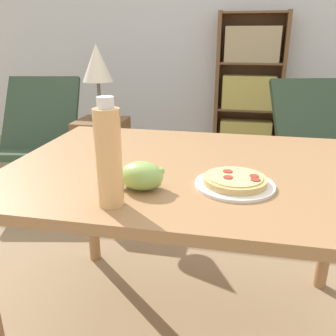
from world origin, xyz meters
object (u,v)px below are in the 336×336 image
Objects in this scene: lounge_chair_near at (38,158)px; lounge_chair_far at (315,164)px; side_table at (104,161)px; grape_bunch at (141,176)px; pizza_on_plate at (235,182)px; drink_bottle at (109,157)px; table_lamp at (97,67)px; bookshelf at (249,90)px.

lounge_chair_near and lounge_chair_far have the same top height.
grape_bunch is at bearing -63.66° from side_table.
pizza_on_plate is 1.81× the size of grape_bunch.
side_table is (-0.65, 1.53, -0.58)m from drink_bottle.
table_lamp is (-0.98, 1.34, 0.23)m from pizza_on_plate.
side_table is at bearing 116.34° from grape_bunch.
side_table is at bearing -15.14° from lounge_chair_near.
grape_bunch is at bearing -60.06° from lounge_chair_near.
drink_bottle is (-0.05, -0.12, 0.10)m from grape_bunch.
pizza_on_plate is 0.29m from grape_bunch.
lounge_chair_near reaches higher than pizza_on_plate.
pizza_on_plate is 1.72m from side_table.
grape_bunch reaches higher than pizza_on_plate.
table_lamp reaches higher than lounge_chair_far.
grape_bunch is 0.16m from drink_bottle.
lounge_chair_near is 2.14m from lounge_chair_far.
drink_bottle is 0.47× the size of side_table.
table_lamp is (0.56, -0.04, 0.71)m from lounge_chair_near.
pizza_on_plate is 2.73m from bookshelf.
drink_bottle reaches higher than pizza_on_plate.
lounge_chair_far is at bearing 11.68° from table_lamp.
lounge_chair_near is 1.00× the size of lounge_chair_far.
bookshelf is 1.78m from side_table.
drink_bottle is 2.07m from lounge_chair_near.
pizza_on_plate is 0.40m from drink_bottle.
grape_bunch is at bearing -63.66° from table_lamp.
bookshelf is at bearing 52.93° from table_lamp.
bookshelf is at bearing 52.93° from side_table.
grape_bunch is at bearing -164.62° from pizza_on_plate.
bookshelf reaches higher than lounge_chair_far.
table_lamp reaches higher than grape_bunch.
grape_bunch is 0.15× the size of lounge_chair_far.
bookshelf is (-0.51, 1.07, 0.39)m from lounge_chair_far.
side_table is 0.68m from table_lamp.
lounge_chair_near is at bearing 138.20° from pizza_on_plate.
bookshelf is at bearing 82.88° from grape_bunch.
bookshelf is at bearing 88.46° from pizza_on_plate.
drink_bottle is 1.67m from table_lamp.
pizza_on_plate is 0.47× the size of table_lamp.
lounge_chair_far is at bearing 70.64° from pizza_on_plate.
grape_bunch is (-0.28, -0.08, 0.03)m from pizza_on_plate.
grape_bunch is 0.46× the size of drink_bottle.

